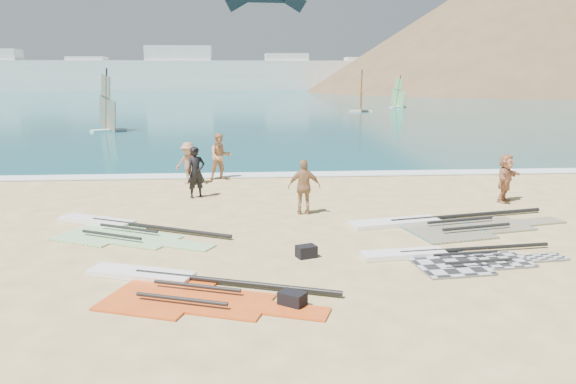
{
  "coord_description": "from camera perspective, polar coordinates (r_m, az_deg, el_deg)",
  "views": [
    {
      "loc": [
        -2.23,
        -12.12,
        4.41
      ],
      "look_at": [
        -0.97,
        4.0,
        1.0
      ],
      "focal_mm": 35.0,
      "sensor_mm": 36.0,
      "label": 1
    }
  ],
  "objects": [
    {
      "name": "beachgoer_right",
      "position": [
        21.0,
        21.23,
        1.34
      ],
      "size": [
        1.48,
        1.48,
        1.71
      ],
      "primitive_type": "imported",
      "rotation": [
        0.0,
        0.0,
        0.78
      ],
      "color": "tan",
      "rests_on": "ground"
    },
    {
      "name": "rig_orange",
      "position": [
        17.27,
        15.51,
        -3.16
      ],
      "size": [
        6.63,
        3.27,
        0.21
      ],
      "rotation": [
        0.0,
        0.0,
        0.21
      ],
      "color": "orange",
      "rests_on": "ground"
    },
    {
      "name": "rig_grey",
      "position": [
        14.21,
        15.96,
        -6.44
      ],
      "size": [
        5.0,
        2.12,
        0.19
      ],
      "rotation": [
        0.0,
        0.0,
        0.11
      ],
      "color": "#232426",
      "rests_on": "ground"
    },
    {
      "name": "beachgoer_back",
      "position": [
        17.83,
        1.66,
        0.51
      ],
      "size": [
        1.06,
        0.47,
        1.78
      ],
      "primitive_type": "imported",
      "rotation": [
        0.0,
        0.0,
        3.11
      ],
      "color": "#A5774C",
      "rests_on": "ground"
    },
    {
      "name": "gear_bag_far",
      "position": [
        11.02,
        0.45,
        -10.85
      ],
      "size": [
        0.6,
        0.57,
        0.3
      ],
      "primitive_type": "cube",
      "rotation": [
        0.0,
        0.0,
        -0.63
      ],
      "color": "black",
      "rests_on": "ground"
    },
    {
      "name": "surf_line",
      "position": [
        24.92,
        0.73,
        1.71
      ],
      "size": [
        300.0,
        1.2,
        0.04
      ],
      "primitive_type": "cube",
      "color": "white",
      "rests_on": "ground"
    },
    {
      "name": "windsurfer_left",
      "position": [
        46.11,
        -17.87,
        7.59
      ],
      "size": [
        2.64,
        2.7,
        4.91
      ],
      "rotation": [
        0.0,
        0.0,
        0.63
      ],
      "color": "white",
      "rests_on": "ground"
    },
    {
      "name": "far_town",
      "position": [
        162.68,
        -9.43,
        11.78
      ],
      "size": [
        160.0,
        8.0,
        12.0
      ],
      "color": "white",
      "rests_on": "ground"
    },
    {
      "name": "person_wetsuit",
      "position": [
        20.51,
        -9.32,
        1.98
      ],
      "size": [
        0.81,
        0.71,
        1.86
      ],
      "primitive_type": "imported",
      "rotation": [
        0.0,
        0.0,
        0.48
      ],
      "color": "black",
      "rests_on": "ground"
    },
    {
      "name": "gear_bag_near",
      "position": [
        13.82,
        1.87,
        -6.06
      ],
      "size": [
        0.56,
        0.48,
        0.3
      ],
      "primitive_type": "cube",
      "rotation": [
        0.0,
        0.0,
        0.34
      ],
      "color": "black",
      "rests_on": "ground"
    },
    {
      "name": "rig_red",
      "position": [
        12.08,
        -11.11,
        -9.49
      ],
      "size": [
        5.52,
        3.39,
        0.2
      ],
      "rotation": [
        0.0,
        0.0,
        -0.35
      ],
      "color": "#DF481B",
      "rests_on": "ground"
    },
    {
      "name": "sea",
      "position": [
        144.21,
        -3.64,
        10.13
      ],
      "size": [
        300.0,
        240.0,
        0.06
      ],
      "primitive_type": "cube",
      "color": "#0C5059",
      "rests_on": "ground"
    },
    {
      "name": "rig_green",
      "position": [
        16.8,
        -16.97,
        -3.66
      ],
      "size": [
        5.37,
        4.02,
        0.2
      ],
      "rotation": [
        0.0,
        0.0,
        -0.48
      ],
      "color": "green",
      "rests_on": "ground"
    },
    {
      "name": "windsurfer_centre",
      "position": [
        67.85,
        7.44,
        9.27
      ],
      "size": [
        2.82,
        3.32,
        4.99
      ],
      "rotation": [
        0.0,
        0.0,
        -0.14
      ],
      "color": "white",
      "rests_on": "ground"
    },
    {
      "name": "beachgoer_mid",
      "position": [
        23.13,
        -10.11,
        2.89
      ],
      "size": [
        1.27,
        1.02,
        1.72
      ],
      "primitive_type": "imported",
      "rotation": [
        0.0,
        0.0,
        -0.4
      ],
      "color": "#A17054",
      "rests_on": "ground"
    },
    {
      "name": "windsurfer_right",
      "position": [
        76.92,
        11.12,
        9.35
      ],
      "size": [
        2.42,
        2.61,
        4.33
      ],
      "rotation": [
        0.0,
        0.0,
        0.48
      ],
      "color": "white",
      "rests_on": "ground"
    },
    {
      "name": "beachgoer_left",
      "position": [
        23.89,
        -6.9,
        3.6
      ],
      "size": [
        1.14,
        1.0,
        1.99
      ],
      "primitive_type": "imported",
      "rotation": [
        0.0,
        0.0,
        0.3
      ],
      "color": "tan",
      "rests_on": "ground"
    },
    {
      "name": "ground",
      "position": [
        13.09,
        5.64,
        -7.84
      ],
      "size": [
        300.0,
        300.0,
        0.0
      ],
      "primitive_type": "plane",
      "color": "#DBC180",
      "rests_on": "ground"
    }
  ]
}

